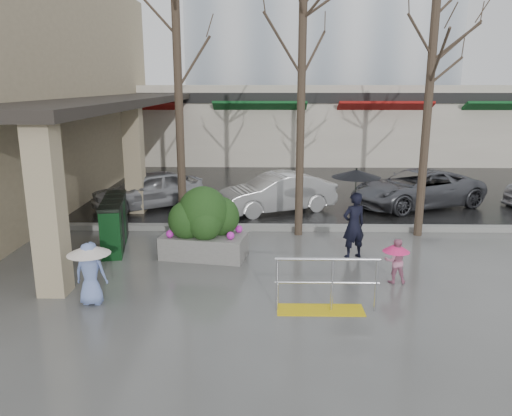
{
  "coord_description": "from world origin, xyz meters",
  "views": [
    {
      "loc": [
        0.27,
        -9.69,
        4.06
      ],
      "look_at": [
        0.06,
        1.39,
        1.3
      ],
      "focal_mm": 35.0,
      "sensor_mm": 36.0,
      "label": 1
    }
  ],
  "objects_px": {
    "handrail": "(324,292)",
    "car_a": "(148,190)",
    "tree_midwest": "(303,36)",
    "planter": "(204,224)",
    "child_pink": "(396,257)",
    "child_blue": "(90,266)",
    "tree_west": "(177,43)",
    "car_b": "(277,193)",
    "news_boxes": "(114,223)",
    "woman": "(355,205)",
    "car_c": "(417,188)",
    "tree_mideast": "(432,52)"
  },
  "relations": [
    {
      "from": "news_boxes",
      "to": "car_c",
      "type": "xyz_separation_m",
      "value": [
        8.97,
        4.49,
        0.0
      ]
    },
    {
      "from": "woman",
      "to": "child_pink",
      "type": "relative_size",
      "value": 2.28
    },
    {
      "from": "tree_west",
      "to": "planter",
      "type": "xyz_separation_m",
      "value": [
        0.82,
        -1.89,
        -4.26
      ]
    },
    {
      "from": "car_a",
      "to": "tree_midwest",
      "type": "bearing_deg",
      "value": 24.68
    },
    {
      "from": "handrail",
      "to": "tree_midwest",
      "type": "relative_size",
      "value": 0.27
    },
    {
      "from": "tree_mideast",
      "to": "child_pink",
      "type": "xyz_separation_m",
      "value": [
        -1.5,
        -3.42,
        -4.3
      ]
    },
    {
      "from": "handrail",
      "to": "car_c",
      "type": "bearing_deg",
      "value": 63.52
    },
    {
      "from": "handrail",
      "to": "planter",
      "type": "xyz_separation_m",
      "value": [
        -2.54,
        2.91,
        0.45
      ]
    },
    {
      "from": "planter",
      "to": "car_b",
      "type": "bearing_deg",
      "value": 67.51
    },
    {
      "from": "tree_west",
      "to": "news_boxes",
      "type": "distance_m",
      "value": 4.86
    },
    {
      "from": "tree_mideast",
      "to": "child_blue",
      "type": "bearing_deg",
      "value": -148.6
    },
    {
      "from": "tree_west",
      "to": "car_a",
      "type": "relative_size",
      "value": 1.84
    },
    {
      "from": "child_pink",
      "to": "news_boxes",
      "type": "xyz_separation_m",
      "value": [
        -6.56,
        2.26,
        0.07
      ]
    },
    {
      "from": "car_c",
      "to": "tree_midwest",
      "type": "bearing_deg",
      "value": -73.96
    },
    {
      "from": "handrail",
      "to": "woman",
      "type": "bearing_deg",
      "value": 70.78
    },
    {
      "from": "car_a",
      "to": "news_boxes",
      "type": "bearing_deg",
      "value": -32.87
    },
    {
      "from": "child_pink",
      "to": "news_boxes",
      "type": "distance_m",
      "value": 6.94
    },
    {
      "from": "car_b",
      "to": "child_blue",
      "type": "bearing_deg",
      "value": -51.45
    },
    {
      "from": "child_pink",
      "to": "car_c",
      "type": "distance_m",
      "value": 7.17
    },
    {
      "from": "handrail",
      "to": "car_a",
      "type": "relative_size",
      "value": 0.51
    },
    {
      "from": "tree_midwest",
      "to": "woman",
      "type": "bearing_deg",
      "value": -57.69
    },
    {
      "from": "news_boxes",
      "to": "car_a",
      "type": "xyz_separation_m",
      "value": [
        -0.09,
        4.1,
        0.0
      ]
    },
    {
      "from": "tree_west",
      "to": "news_boxes",
      "type": "height_order",
      "value": "tree_west"
    },
    {
      "from": "car_c",
      "to": "car_a",
      "type": "bearing_deg",
      "value": -109.81
    },
    {
      "from": "child_blue",
      "to": "car_c",
      "type": "height_order",
      "value": "car_c"
    },
    {
      "from": "child_pink",
      "to": "child_blue",
      "type": "xyz_separation_m",
      "value": [
        -6.0,
        -1.16,
        0.19
      ]
    },
    {
      "from": "tree_west",
      "to": "child_blue",
      "type": "bearing_deg",
      "value": -102.32
    },
    {
      "from": "child_pink",
      "to": "planter",
      "type": "height_order",
      "value": "planter"
    },
    {
      "from": "handrail",
      "to": "planter",
      "type": "relative_size",
      "value": 0.89
    },
    {
      "from": "tree_west",
      "to": "car_b",
      "type": "xyz_separation_m",
      "value": [
        2.65,
        2.53,
        -4.45
      ]
    },
    {
      "from": "tree_mideast",
      "to": "child_blue",
      "type": "height_order",
      "value": "tree_mideast"
    },
    {
      "from": "child_blue",
      "to": "child_pink",
      "type": "bearing_deg",
      "value": -166.72
    },
    {
      "from": "tree_west",
      "to": "child_pink",
      "type": "height_order",
      "value": "tree_west"
    },
    {
      "from": "handrail",
      "to": "tree_west",
      "type": "relative_size",
      "value": 0.28
    },
    {
      "from": "child_blue",
      "to": "news_boxes",
      "type": "xyz_separation_m",
      "value": [
        -0.56,
        3.42,
        -0.12
      ]
    },
    {
      "from": "tree_midwest",
      "to": "car_a",
      "type": "relative_size",
      "value": 1.89
    },
    {
      "from": "tree_west",
      "to": "car_c",
      "type": "height_order",
      "value": "tree_west"
    },
    {
      "from": "news_boxes",
      "to": "tree_west",
      "type": "bearing_deg",
      "value": 25.64
    },
    {
      "from": "news_boxes",
      "to": "woman",
      "type": "bearing_deg",
      "value": -17.88
    },
    {
      "from": "tree_mideast",
      "to": "woman",
      "type": "height_order",
      "value": "tree_mideast"
    },
    {
      "from": "handrail",
      "to": "tree_midwest",
      "type": "xyz_separation_m",
      "value": [
        -0.16,
        4.8,
        4.86
      ]
    },
    {
      "from": "news_boxes",
      "to": "car_b",
      "type": "height_order",
      "value": "car_b"
    },
    {
      "from": "news_boxes",
      "to": "planter",
      "type": "bearing_deg",
      "value": -28.05
    },
    {
      "from": "tree_west",
      "to": "car_a",
      "type": "xyz_separation_m",
      "value": [
        -1.65,
        2.94,
        -4.45
      ]
    },
    {
      "from": "car_a",
      "to": "car_b",
      "type": "height_order",
      "value": "same"
    },
    {
      "from": "tree_midwest",
      "to": "car_a",
      "type": "bearing_deg",
      "value": 148.79
    },
    {
      "from": "car_a",
      "to": "child_blue",
      "type": "bearing_deg",
      "value": -29.19
    },
    {
      "from": "tree_west",
      "to": "woman",
      "type": "distance_m",
      "value": 6.09
    },
    {
      "from": "handrail",
      "to": "child_pink",
      "type": "distance_m",
      "value": 2.15
    },
    {
      "from": "woman",
      "to": "car_b",
      "type": "height_order",
      "value": "woman"
    }
  ]
}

